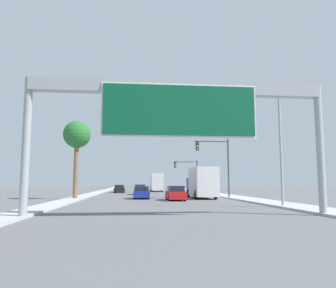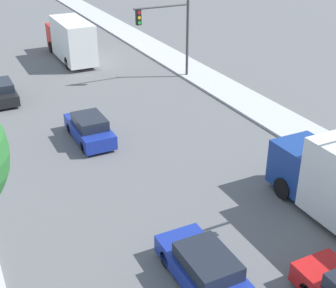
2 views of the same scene
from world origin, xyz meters
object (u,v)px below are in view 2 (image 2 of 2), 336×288
(car_near_center, at_px, (0,91))
(car_mid_center, at_px, (90,129))
(traffic_light_mid_block, at_px, (170,28))
(car_far_left, at_px, (205,269))
(truck_box_secondary, at_px, (71,40))

(car_near_center, relative_size, car_mid_center, 1.01)
(car_near_center, distance_m, traffic_light_mid_block, 12.79)
(car_near_center, xyz_separation_m, car_mid_center, (3.50, -8.55, 0.05))
(car_far_left, height_order, car_near_center, car_far_left)
(truck_box_secondary, relative_size, traffic_light_mid_block, 1.40)
(truck_box_secondary, bearing_deg, car_near_center, -134.91)
(car_near_center, height_order, car_mid_center, car_mid_center)
(car_far_left, xyz_separation_m, car_near_center, (-3.50, 21.21, -0.01))
(car_mid_center, relative_size, traffic_light_mid_block, 0.74)
(truck_box_secondary, bearing_deg, traffic_light_mid_block, -56.99)
(car_far_left, bearing_deg, traffic_light_mid_block, 66.29)
(truck_box_secondary, height_order, traffic_light_mid_block, traffic_light_mid_block)
(traffic_light_mid_block, bearing_deg, truck_box_secondary, 123.01)
(car_near_center, xyz_separation_m, truck_box_secondary, (7.00, 7.02, 1.13))
(car_far_left, height_order, traffic_light_mid_block, traffic_light_mid_block)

